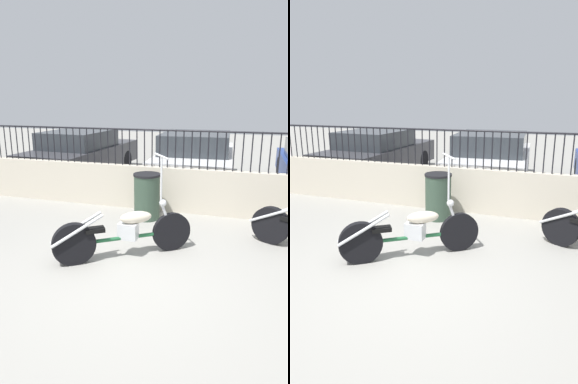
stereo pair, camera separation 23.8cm
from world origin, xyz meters
TOP-DOWN VIEW (x-y plane):
  - ground_plane at (0.00, 0.00)m, footprint 40.00×40.00m
  - low_wall at (0.00, 2.87)m, footprint 10.94×0.18m
  - fence_railing at (0.00, 2.87)m, footprint 10.94×0.04m
  - motorcycle_green at (-0.31, 0.48)m, footprint 1.79×1.33m
  - trash_bin at (-0.42, 2.27)m, footprint 0.53×0.53m
  - car_dark_grey at (-3.37, 5.33)m, footprint 2.04×4.46m
  - car_white at (0.06, 5.27)m, footprint 2.12×4.36m

SIDE VIEW (x-z plane):
  - ground_plane at x=0.00m, z-range 0.00..0.00m
  - motorcycle_green at x=-0.31m, z-range -0.36..1.15m
  - trash_bin at x=-0.42m, z-range 0.00..0.90m
  - low_wall at x=0.00m, z-range 0.00..0.92m
  - car_dark_grey at x=-3.37m, z-range 0.01..1.39m
  - car_white at x=0.06m, z-range 0.00..1.43m
  - fence_railing at x=0.00m, z-range 1.04..1.81m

